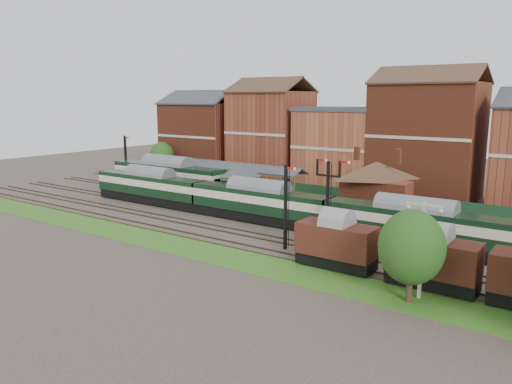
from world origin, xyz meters
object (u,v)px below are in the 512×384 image
Objects in this scene: signal_box at (240,186)px; dmu_train at (259,202)px; semaphore_bracket at (328,196)px; platform_railcar at (168,176)px; goods_van_a at (336,242)px.

dmu_train is at bearing -32.65° from signal_box.
platform_railcar is (-31.00, 9.00, -1.96)m from semaphore_bracket.
signal_box is 0.73× the size of semaphore_bracket.
goods_van_a is at bearing -23.75° from platform_railcar.
signal_box is at bearing -11.51° from platform_railcar.
dmu_train is at bearing -17.17° from platform_railcar.
semaphore_bracket is 10.51m from dmu_train.
goods_van_a is (14.19, -9.00, -0.17)m from dmu_train.
semaphore_bracket reaches higher than dmu_train.
semaphore_bracket is 32.34m from platform_railcar.
semaphore_bracket is 0.41× the size of platform_railcar.
dmu_train reaches higher than goods_van_a.
dmu_train is 22.02m from platform_railcar.
dmu_train is at bearing 165.92° from semaphore_bracket.
signal_box is 16.30m from platform_railcar.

